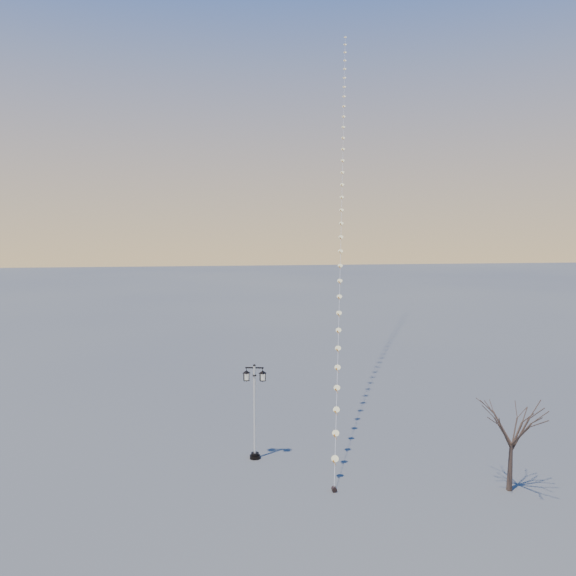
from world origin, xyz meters
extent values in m
plane|color=#555756|center=(0.00, 0.00, 0.00)|extent=(300.00, 300.00, 0.00)
cylinder|color=black|center=(-3.19, 3.70, 0.08)|extent=(0.54, 0.54, 0.15)
cylinder|color=black|center=(-3.19, 3.70, 0.22)|extent=(0.38, 0.38, 0.13)
cylinder|color=silver|center=(-3.19, 3.70, 2.53)|extent=(0.12, 0.12, 4.49)
cylinder|color=black|center=(-3.19, 3.70, 4.25)|extent=(0.19, 0.19, 0.06)
cube|color=black|center=(-3.19, 3.70, 4.64)|extent=(0.90, 0.23, 0.06)
sphere|color=black|center=(-3.19, 3.70, 4.75)|extent=(0.13, 0.13, 0.13)
pyramid|color=black|center=(-3.58, 3.77, 4.49)|extent=(0.42, 0.42, 0.13)
cube|color=beige|center=(-3.58, 3.77, 4.20)|extent=(0.25, 0.25, 0.32)
cube|color=black|center=(-3.58, 3.77, 4.01)|extent=(0.29, 0.29, 0.04)
pyramid|color=black|center=(-2.79, 3.62, 4.49)|extent=(0.42, 0.42, 0.13)
cube|color=beige|center=(-2.79, 3.62, 4.20)|extent=(0.25, 0.25, 0.32)
cube|color=black|center=(-2.79, 3.62, 4.01)|extent=(0.29, 0.29, 0.04)
cone|color=#3F2F25|center=(7.61, -1.23, 1.09)|extent=(0.26, 0.26, 2.19)
cylinder|color=black|center=(-0.05, -0.29, 0.11)|extent=(0.22, 0.22, 0.22)
cylinder|color=black|center=(-0.05, -0.29, 0.14)|extent=(0.03, 0.03, 0.28)
cone|color=orange|center=(5.27, 20.72, 16.71)|extent=(0.09, 0.09, 0.31)
cylinder|color=white|center=(-0.05, -0.29, 0.66)|extent=(0.02, 0.02, 0.88)
camera|label=1|loc=(-5.26, -22.59, 11.42)|focal=34.14mm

